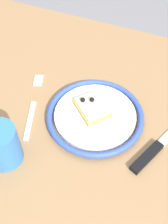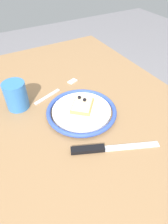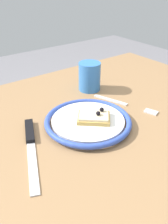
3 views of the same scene
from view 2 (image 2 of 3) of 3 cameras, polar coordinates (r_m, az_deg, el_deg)
ground_plane at (r=1.24m, az=0.29°, el=-27.44°), size 6.00×6.00×0.00m
dining_table at (r=0.68m, az=0.48°, el=-8.46°), size 1.17×0.74×0.73m
plate at (r=0.63m, az=-0.71°, el=0.23°), size 0.22×0.22×0.02m
pizza_slice_near at (r=0.63m, az=-0.47°, el=2.08°), size 0.10×0.10×0.03m
knife at (r=0.54m, az=4.60°, el=-10.41°), size 0.11×0.23×0.01m
fork at (r=0.74m, az=-7.64°, el=6.13°), size 0.08×0.19×0.00m
cup at (r=0.67m, az=-18.92°, el=4.49°), size 0.07×0.07×0.09m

